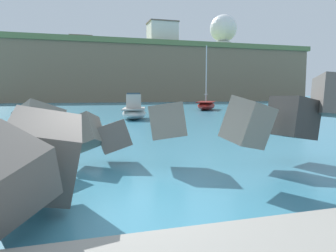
# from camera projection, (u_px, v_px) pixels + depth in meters

# --- Properties ---
(ground_plane) EXTENTS (400.00, 400.00, 0.00)m
(ground_plane) POSITION_uv_depth(u_px,v_px,m) (124.00, 204.00, 6.00)
(ground_plane) COLOR teal
(breakwater_jetty) EXTENTS (30.21, 6.79, 2.69)m
(breakwater_jetty) POSITION_uv_depth(u_px,v_px,m) (36.00, 136.00, 7.15)
(breakwater_jetty) COLOR #605B56
(breakwater_jetty) RESTS_ON ground
(boat_near_right) EXTENTS (2.78, 4.66, 2.10)m
(boat_near_right) POSITION_uv_depth(u_px,v_px,m) (134.00, 111.00, 25.55)
(boat_near_right) COLOR beige
(boat_near_right) RESTS_ON ground
(boat_mid_right) EXTENTS (4.77, 6.36, 7.80)m
(boat_mid_right) POSITION_uv_depth(u_px,v_px,m) (206.00, 105.00, 39.69)
(boat_mid_right) COLOR maroon
(boat_mid_right) RESTS_ON ground
(headland_bluff) EXTENTS (80.27, 31.85, 14.30)m
(headland_bluff) POSITION_uv_depth(u_px,v_px,m) (149.00, 75.00, 88.78)
(headland_bluff) COLOR #847056
(headland_bluff) RESTS_ON ground
(radar_dome) EXTENTS (7.96, 7.96, 10.79)m
(radar_dome) POSITION_uv_depth(u_px,v_px,m) (223.00, 30.00, 94.49)
(radar_dome) COLOR silver
(radar_dome) RESTS_ON headland_bluff
(station_building_west) EXTENTS (6.43, 5.87, 4.01)m
(station_building_west) POSITION_uv_depth(u_px,v_px,m) (81.00, 43.00, 91.70)
(station_building_west) COLOR silver
(station_building_west) RESTS_ON headland_bluff
(station_building_central) EXTENTS (7.23, 5.72, 5.41)m
(station_building_central) POSITION_uv_depth(u_px,v_px,m) (162.00, 33.00, 79.83)
(station_building_central) COLOR silver
(station_building_central) RESTS_ON headland_bluff
(station_building_east) EXTENTS (5.80, 5.45, 3.95)m
(station_building_east) POSITION_uv_depth(u_px,v_px,m) (160.00, 37.00, 81.09)
(station_building_east) COLOR beige
(station_building_east) RESTS_ON headland_bluff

